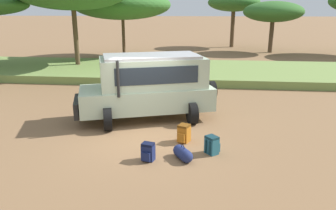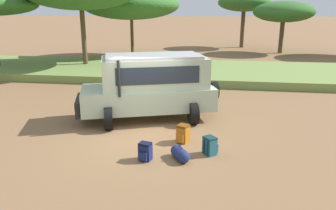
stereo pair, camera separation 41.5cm
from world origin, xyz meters
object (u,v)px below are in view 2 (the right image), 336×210
at_px(safari_vehicle, 151,85).
at_px(duffel_bag_low_black_case, 180,154).
at_px(backpack_beside_front_wheel, 210,146).
at_px(backpack_near_rear_wheel, 183,134).
at_px(acacia_tree_far_right, 284,12).
at_px(acacia_tree_centre_back, 131,5).
at_px(acacia_tree_right_mid, 244,3).
at_px(backpack_cluster_center, 145,152).

xyz_separation_m(safari_vehicle, duffel_bag_low_black_case, (1.50, -3.43, -1.12)).
xyz_separation_m(safari_vehicle, backpack_beside_front_wheel, (2.32, -2.96, -1.03)).
bearing_deg(safari_vehicle, duffel_bag_low_black_case, -66.43).
bearing_deg(backpack_near_rear_wheel, backpack_beside_front_wheel, -41.97).
distance_m(duffel_bag_low_black_case, acacia_tree_far_right, 24.93).
xyz_separation_m(backpack_near_rear_wheel, acacia_tree_centre_back, (-6.15, 17.67, 4.03)).
height_order(backpack_near_rear_wheel, acacia_tree_far_right, acacia_tree_far_right).
bearing_deg(acacia_tree_right_mid, backpack_beside_front_wheel, -95.61).
xyz_separation_m(backpack_beside_front_wheel, acacia_tree_far_right, (5.97, 23.25, 3.46)).
xyz_separation_m(backpack_beside_front_wheel, backpack_near_rear_wheel, (-0.87, 0.78, 0.02)).
relative_size(backpack_cluster_center, acacia_tree_far_right, 0.09).
bearing_deg(backpack_near_rear_wheel, safari_vehicle, 123.63).
xyz_separation_m(acacia_tree_centre_back, acacia_tree_far_right, (12.98, 4.80, -0.59)).
distance_m(backpack_beside_front_wheel, backpack_cluster_center, 1.89).
bearing_deg(backpack_beside_front_wheel, acacia_tree_centre_back, 110.81).
distance_m(backpack_beside_front_wheel, acacia_tree_right_mid, 27.94).
relative_size(backpack_beside_front_wheel, backpack_cluster_center, 1.05).
bearing_deg(acacia_tree_far_right, duffel_bag_low_black_case, -105.96).
distance_m(backpack_cluster_center, acacia_tree_right_mid, 28.80).
height_order(acacia_tree_right_mid, acacia_tree_far_right, acacia_tree_right_mid).
bearing_deg(safari_vehicle, acacia_tree_right_mid, 78.44).
bearing_deg(acacia_tree_centre_back, backpack_near_rear_wheel, -70.82).
relative_size(acacia_tree_centre_back, acacia_tree_right_mid, 1.51).
xyz_separation_m(backpack_cluster_center, backpack_near_rear_wheel, (0.91, 1.42, 0.03)).
distance_m(backpack_cluster_center, duffel_bag_low_black_case, 0.98).
bearing_deg(backpack_near_rear_wheel, acacia_tree_far_right, 73.08).
bearing_deg(backpack_cluster_center, safari_vehicle, 98.45).
bearing_deg(backpack_cluster_center, backpack_beside_front_wheel, 19.87).
xyz_separation_m(duffel_bag_low_black_case, acacia_tree_centre_back, (-6.19, 18.93, 4.13)).
bearing_deg(acacia_tree_far_right, backpack_beside_front_wheel, -104.39).
bearing_deg(backpack_near_rear_wheel, acacia_tree_centre_back, 109.18).
bearing_deg(duffel_bag_low_black_case, acacia_tree_centre_back, 108.12).
relative_size(backpack_cluster_center, acacia_tree_right_mid, 0.09).
xyz_separation_m(backpack_cluster_center, acacia_tree_far_right, (7.75, 23.90, 3.47)).
height_order(backpack_cluster_center, acacia_tree_right_mid, acacia_tree_right_mid).
xyz_separation_m(backpack_beside_front_wheel, acacia_tree_centre_back, (-7.01, 18.45, 4.05)).
bearing_deg(acacia_tree_right_mid, acacia_tree_centre_back, -137.12).
height_order(safari_vehicle, duffel_bag_low_black_case, safari_vehicle).
bearing_deg(backpack_beside_front_wheel, acacia_tree_far_right, 75.61).
relative_size(safari_vehicle, acacia_tree_far_right, 0.99).
bearing_deg(acacia_tree_right_mid, backpack_near_rear_wheel, -97.61).
relative_size(backpack_beside_front_wheel, duffel_bag_low_black_case, 0.73).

